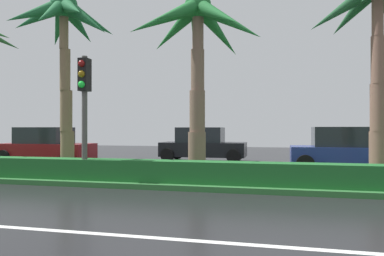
# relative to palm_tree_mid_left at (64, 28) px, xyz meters

# --- Properties ---
(ground_plane) EXTENTS (90.00, 42.00, 0.10)m
(ground_plane) POSITION_rel_palm_tree_mid_left_xyz_m (7.41, 1.09, -5.17)
(ground_plane) COLOR black
(near_lane_divider_stripe) EXTENTS (81.00, 0.14, 0.01)m
(near_lane_divider_stripe) POSITION_rel_palm_tree_mid_left_xyz_m (7.41, -5.91, -5.12)
(near_lane_divider_stripe) COLOR white
(near_lane_divider_stripe) RESTS_ON ground_plane
(median_strip) EXTENTS (85.50, 4.00, 0.15)m
(median_strip) POSITION_rel_palm_tree_mid_left_xyz_m (7.41, 0.09, -5.05)
(median_strip) COLOR #2D6B33
(median_strip) RESTS_ON ground_plane
(median_hedge) EXTENTS (76.50, 0.70, 0.60)m
(median_hedge) POSITION_rel_palm_tree_mid_left_xyz_m (7.41, -1.31, -4.67)
(median_hedge) COLOR #1E6028
(median_hedge) RESTS_ON median_strip
(palm_tree_mid_left) EXTENTS (3.69, 3.67, 6.21)m
(palm_tree_mid_left) POSITION_rel_palm_tree_mid_left_xyz_m (0.00, 0.00, 0.00)
(palm_tree_mid_left) COLOR #796146
(palm_tree_mid_left) RESTS_ON median_strip
(palm_tree_centre_left) EXTENTS (4.63, 4.62, 6.11)m
(palm_tree_centre_left) POSITION_rel_palm_tree_mid_left_xyz_m (4.48, 0.85, -0.33)
(palm_tree_centre_left) COLOR brown
(palm_tree_centre_left) RESTS_ON median_strip
(palm_tree_centre) EXTENTS (4.24, 4.01, 6.22)m
(palm_tree_centre) POSITION_rel_palm_tree_mid_left_xyz_m (10.06, 0.65, -0.14)
(palm_tree_centre) COLOR brown
(palm_tree_centre) RESTS_ON median_strip
(traffic_signal_median_left) EXTENTS (0.28, 0.43, 3.63)m
(traffic_signal_median_left) POSITION_rel_palm_tree_mid_left_xyz_m (1.63, -1.51, -2.47)
(traffic_signal_median_left) COLOR #4C4C47
(traffic_signal_median_left) RESTS_ON median_strip
(car_in_traffic_leading) EXTENTS (4.30, 2.02, 1.72)m
(car_in_traffic_leading) POSITION_rel_palm_tree_mid_left_xyz_m (-3.53, 4.00, -4.30)
(car_in_traffic_leading) COLOR maroon
(car_in_traffic_leading) RESTS_ON ground_plane
(car_in_traffic_second) EXTENTS (4.30, 2.02, 1.72)m
(car_in_traffic_second) POSITION_rel_palm_tree_mid_left_xyz_m (3.38, 7.10, -4.30)
(car_in_traffic_second) COLOR black
(car_in_traffic_second) RESTS_ON ground_plane
(car_in_traffic_third) EXTENTS (4.30, 2.02, 1.72)m
(car_in_traffic_third) POSITION_rel_palm_tree_mid_left_xyz_m (9.74, 3.87, -4.30)
(car_in_traffic_third) COLOR navy
(car_in_traffic_third) RESTS_ON ground_plane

